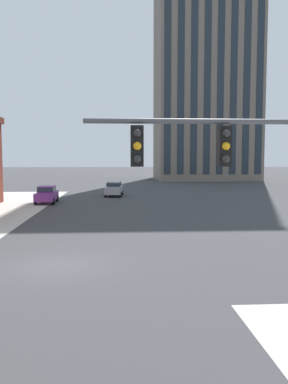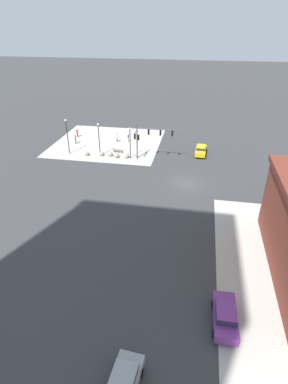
{
  "view_description": "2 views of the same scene",
  "coord_description": "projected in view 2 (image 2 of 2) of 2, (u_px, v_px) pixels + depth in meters",
  "views": [
    {
      "loc": [
        2.57,
        -16.88,
        4.55
      ],
      "look_at": [
        3.76,
        1.94,
        2.9
      ],
      "focal_mm": 37.95,
      "sensor_mm": 36.0,
      "label": 1
    },
    {
      "loc": [
        -1.24,
        40.2,
        20.76
      ],
      "look_at": [
        4.56,
        8.84,
        2.96
      ],
      "focal_mm": 28.87,
      "sensor_mm": 36.0,
      "label": 2
    }
  ],
  "objects": [
    {
      "name": "bollard_sphere_curb_d",
      "position": [
        102.0,
        154.0,
        53.76
      ],
      "size": [
        0.83,
        0.83,
        0.83
      ],
      "primitive_type": "sphere",
      "color": "gray",
      "rests_on": "ground"
    },
    {
      "name": "bollard_sphere_curb_e",
      "position": [
        87.0,
        153.0,
        53.84
      ],
      "size": [
        0.83,
        0.83,
        0.83
      ],
      "primitive_type": "sphere",
      "color": "gray",
      "rests_on": "ground"
    },
    {
      "name": "pedestrian_near_bench",
      "position": [
        128.0,
        137.0,
        59.77
      ],
      "size": [
        0.22,
        0.55,
        1.66
      ],
      "color": "gray",
      "rests_on": "ground"
    },
    {
      "name": "pedestrian_at_curb",
      "position": [
        77.0,
        132.0,
        62.21
      ],
      "size": [
        0.54,
        0.28,
        1.71
      ],
      "color": "#333333",
      "rests_on": "ground"
    },
    {
      "name": "pedestrian_with_bag",
      "position": [
        75.0,
        139.0,
        58.77
      ],
      "size": [
        0.35,
        0.48,
        1.78
      ],
      "color": "black",
      "rests_on": "ground"
    },
    {
      "name": "bollard_sphere_curb_a",
      "position": [
        127.0,
        156.0,
        52.89
      ],
      "size": [
        0.83,
        0.83,
        0.83
      ],
      "primitive_type": "sphere",
      "color": "gray",
      "rests_on": "ground"
    },
    {
      "name": "pedestrian_walking_east",
      "position": [
        117.0,
        137.0,
        59.63
      ],
      "size": [
        0.37,
        0.46,
        1.74
      ],
      "color": "#333333",
      "rests_on": "ground"
    },
    {
      "name": "bollard_sphere_curb_c",
      "position": [
        110.0,
        154.0,
        53.6
      ],
      "size": [
        0.83,
        0.83,
        0.83
      ],
      "primitive_type": "sphere",
      "color": "gray",
      "rests_on": "ground"
    },
    {
      "name": "street_lamp_corner_near",
      "position": [
        130.0,
        139.0,
        51.44
      ],
      "size": [
        0.36,
        0.36,
        5.37
      ],
      "color": "black",
      "rests_on": "ground"
    },
    {
      "name": "car_main_southbound_far",
      "position": [
        201.0,
        150.0,
        53.94
      ],
      "size": [
        2.04,
        4.47,
        1.68
      ],
      "color": "gold",
      "rests_on": "ground"
    },
    {
      "name": "ground_plane",
      "position": [
        186.0,
        183.0,
        44.83
      ],
      "size": [
        320.0,
        320.0,
        0.0
      ],
      "primitive_type": "plane",
      "color": "#38383A"
    },
    {
      "name": "street_lamp_mid_sidewalk",
      "position": [
        99.0,
        136.0,
        52.29
      ],
      "size": [
        0.36,
        0.36,
        5.75
      ],
      "color": "black",
      "rests_on": "ground"
    },
    {
      "name": "sidewalk_corner_slab",
      "position": [
        108.0,
        143.0,
        59.82
      ],
      "size": [
        20.0,
        19.0,
        0.02
      ],
      "primitive_type": "cube",
      "color": "#B7B2A8",
      "rests_on": "ground"
    },
    {
      "name": "bench_near_signal",
      "position": [
        118.0,
        151.0,
        55.15
      ],
      "size": [
        1.84,
        0.66,
        0.49
      ],
      "color": "brown",
      "rests_on": "ground"
    },
    {
      "name": "car_main_southbound_near",
      "position": [
        225.0,
        315.0,
        23.73
      ],
      "size": [
        1.94,
        4.43,
        1.68
      ],
      "color": "#7A3389",
      "rests_on": "ground"
    },
    {
      "name": "traffic_signal_main",
      "position": [
        147.0,
        137.0,
        50.68
      ],
      "size": [
        7.18,
        2.09,
        6.1
      ],
      "color": "#4C4C51",
      "rests_on": "ground"
    },
    {
      "name": "street_lamp_corner_far",
      "position": [
        67.0,
        133.0,
        53.0
      ],
      "size": [
        0.36,
        0.36,
        6.19
      ],
      "color": "black",
      "rests_on": "ground"
    },
    {
      "name": "bollard_sphere_curb_b",
      "position": [
        117.0,
        155.0,
        53.06
      ],
      "size": [
        0.83,
        0.83,
        0.83
      ],
      "primitive_type": "sphere",
      "color": "gray",
      "rests_on": "ground"
    }
  ]
}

